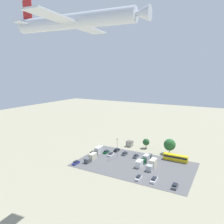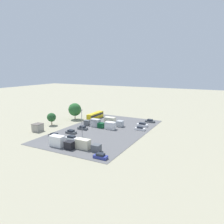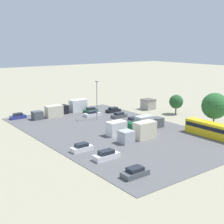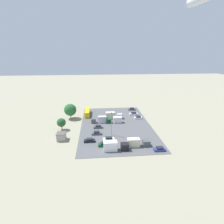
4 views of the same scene
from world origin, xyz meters
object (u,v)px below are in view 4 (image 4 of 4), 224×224
Objects in this scene: shed_building at (61,136)px; parked_car_8 at (138,118)px; parked_car_4 at (109,139)px; parked_truck_0 at (115,120)px; parked_car_1 at (104,144)px; parked_truck_4 at (137,143)px; parked_car_0 at (90,140)px; bus at (87,112)px; parked_car_2 at (98,127)px; parked_truck_2 at (100,120)px; parked_car_7 at (132,109)px; parked_car_3 at (160,149)px; parked_car_5 at (133,114)px; parked_truck_1 at (114,146)px; parked_car_6 at (97,133)px; parked_truck_3 at (113,116)px.

shed_building is 0.90× the size of parked_car_8.
parked_truck_0 is at bearing -13.82° from parked_car_4.
parked_truck_4 is (1.21, 12.30, 0.82)m from parked_car_1.
parked_car_1 reaches higher than parked_car_0.
bus is 2.58× the size of parked_car_4.
parked_truck_2 reaches higher than parked_car_2.
parked_truck_4 is at bearing -141.53° from parked_car_2.
parked_car_7 is (-41.03, 18.82, 0.01)m from parked_car_1.
parked_car_2 is 30.42m from parked_car_3.
bus is 2.89× the size of parked_car_1.
parked_truck_2 reaches higher than parked_car_5.
parked_truck_2 is (-22.96, -0.84, 0.90)m from parked_car_1.
shed_building is 43.39m from parked_car_5.
parked_truck_1 is at bearing 161.10° from parked_car_7.
parked_truck_0 is (-15.90, 23.13, -0.08)m from shed_building.
parked_truck_4 is at bearing 171.23° from parked_car_7.
parked_car_6 is 0.54× the size of parked_truck_0.
parked_truck_2 reaches higher than parked_car_0.
parked_car_1 is at bearing 75.46° from parked_car_3.
parked_truck_3 is at bearing 5.33° from parked_truck_0.
parked_truck_0 reaches higher than parked_car_6.
parked_truck_3 is (-11.28, 7.98, 1.01)m from parked_car_2.
parked_car_4 is at bearing 142.74° from parked_car_8.
parked_car_8 is at bearing -17.91° from bus.
parked_car_5 is at bearing 170.33° from parked_truck_4.
parked_car_4 is 40.51m from parked_car_7.
parked_truck_4 reaches higher than parked_car_7.
parked_car_0 is 0.49× the size of parked_truck_3.
parked_car_8 is 20.47m from parked_truck_2.
parked_car_5 reaches higher than parked_car_2.
parked_car_0 is at bearing 93.23° from parked_car_4.
parked_car_4 is at bearing -170.95° from parked_truck_2.
parked_car_1 is at bearing -28.94° from parked_car_5.
parked_car_5 reaches higher than parked_car_0.
parked_truck_1 is at bearing -21.86° from parked_car_5.
parked_car_4 reaches higher than parked_car_0.
parked_truck_4 is at bearing 165.90° from parked_car_8.
parked_car_8 reaches higher than parked_car_6.
parked_car_2 is 23.38m from parked_car_8.
parked_truck_2 is at bearing -54.86° from parked_truck_3.
parked_truck_1 is at bearing -4.56° from parked_truck_3.
parked_car_2 is 20.61m from parked_truck_1.
parked_car_5 is 0.53× the size of parked_truck_1.
bus is 40.06m from parked_truck_1.
parked_car_3 is (11.52, 36.00, -0.84)m from shed_building.
parked_truck_3 is at bearing -54.86° from parked_truck_2.
parked_car_1 is 0.49× the size of parked_truck_4.
bus is 2.72× the size of parked_car_7.
parked_car_7 is at bearing 12.42° from bus.
parked_truck_3 is (-21.41, 22.62, 0.19)m from shed_building.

